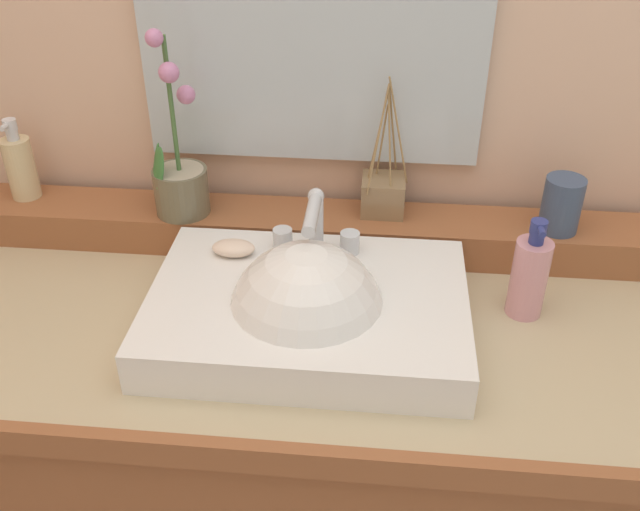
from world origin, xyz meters
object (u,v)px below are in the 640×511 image
potted_plant (180,177)px  soap_dispenser (20,166)px  reed_diffuser (383,193)px  sink_basin (308,314)px  soap_bar (233,248)px  tumbler_cup (562,205)px  lotion_bottle (529,276)px

potted_plant → soap_dispenser: (-0.31, 0.03, -0.01)m
reed_diffuser → sink_basin: bearing=-111.1°
soap_bar → tumbler_cup: tumbler_cup is taller
soap_bar → lotion_bottle: 0.47m
sink_basin → lotion_bottle: bearing=14.0°
sink_basin → soap_bar: sink_basin is taller
potted_plant → soap_dispenser: potted_plant is taller
lotion_bottle → potted_plant: bearing=165.8°
soap_dispenser → reed_diffuser: 0.66m
tumbler_cup → reed_diffuser: 0.30m
sink_basin → potted_plant: size_ratio=1.46×
soap_bar → lotion_bottle: (0.47, -0.02, -0.01)m
soap_dispenser → tumbler_cup: (0.96, -0.03, -0.01)m
soap_dispenser → lotion_bottle: size_ratio=0.90×
potted_plant → reed_diffuser: size_ratio=1.33×
sink_basin → reed_diffuser: reed_diffuser is taller
reed_diffuser → potted_plant: bearing=-173.8°
sink_basin → reed_diffuser: 0.30m
sink_basin → soap_bar: (-0.13, 0.10, 0.05)m
potted_plant → lotion_bottle: 0.61m
soap_bar → soap_dispenser: soap_dispenser is taller
soap_bar → potted_plant: bearing=132.1°
soap_bar → tumbler_cup: (0.54, 0.13, 0.04)m
tumbler_cup → lotion_bottle: size_ratio=0.58×
sink_basin → reed_diffuser: size_ratio=1.94×
potted_plant → soap_dispenser: bearing=174.4°
reed_diffuser → lotion_bottle: 0.30m
potted_plant → tumbler_cup: potted_plant is taller
soap_dispenser → reed_diffuser: (0.66, 0.01, -0.03)m
potted_plant → lotion_bottle: size_ratio=1.96×
potted_plant → lotion_bottle: potted_plant is taller
reed_diffuser → lotion_bottle: reed_diffuser is taller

